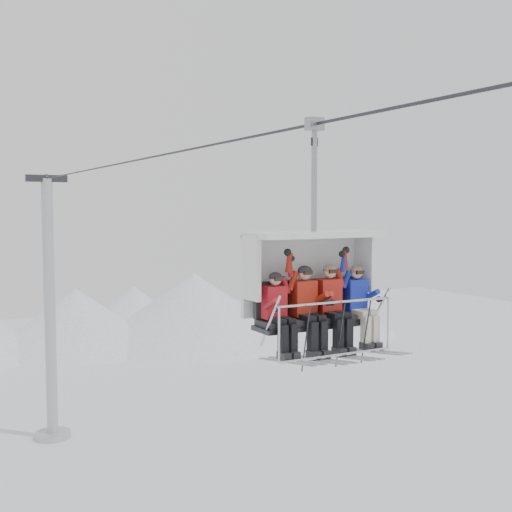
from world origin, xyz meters
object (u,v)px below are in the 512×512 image
skier_far_right (359,303)px  skier_center_left (307,306)px  lift_tower_right (50,327)px  skier_far_left (278,311)px  chairlift_carrier (310,276)px  skier_center_right (332,304)px

skier_far_right → skier_center_left: bearing=179.6°
lift_tower_right → skier_center_left: 24.68m
skier_far_left → skier_center_left: 0.58m
skier_far_left → skier_far_right: bearing=0.1°
lift_tower_right → skier_far_right: size_ratio=7.99×
skier_far_right → skier_far_left: bearing=-179.9°
skier_far_left → chairlift_carrier: bearing=20.9°
lift_tower_right → chairlift_carrier: bearing=-90.0°
lift_tower_right → skier_far_right: lift_tower_right is taller
lift_tower_right → skier_center_left: size_ratio=7.99×
lift_tower_right → skier_far_left: size_ratio=7.99×
skier_far_left → skier_far_right: skier_far_right is taller
skier_center_left → skier_center_right: size_ratio=1.00×
skier_center_left → skier_center_right: bearing=0.0°
lift_tower_right → skier_center_right: bearing=-89.4°
chairlift_carrier → skier_far_right: size_ratio=2.36×
skier_far_right → skier_center_right: bearing=179.3°
skier_center_left → skier_center_right: 0.52m
lift_tower_right → skier_far_right: bearing=-88.0°
chairlift_carrier → skier_far_right: bearing=-20.0°
chairlift_carrier → skier_center_left: size_ratio=2.36×
skier_center_left → skier_far_right: skier_center_left is taller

